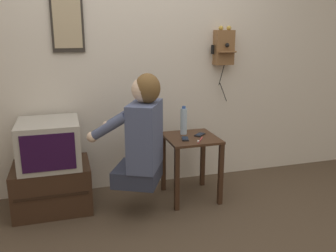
{
  "coord_description": "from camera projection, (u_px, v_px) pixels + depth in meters",
  "views": [
    {
      "loc": [
        -0.7,
        -2.13,
        1.53
      ],
      "look_at": [
        0.15,
        0.75,
        0.73
      ],
      "focal_mm": 38.0,
      "sensor_mm": 36.0,
      "label": 1
    }
  ],
  "objects": [
    {
      "name": "ground_plane",
      "position": [
        177.0,
        251.0,
        2.56
      ],
      "size": [
        14.0,
        14.0,
        0.0
      ],
      "primitive_type": "plane",
      "color": "#4C3D2D"
    },
    {
      "name": "wall_back",
      "position": [
        137.0,
        59.0,
        3.41
      ],
      "size": [
        6.8,
        0.05,
        2.55
      ],
      "color": "beige",
      "rests_on": "ground_plane"
    },
    {
      "name": "side_table",
      "position": [
        191.0,
        151.0,
        3.29
      ],
      "size": [
        0.46,
        0.48,
        0.6
      ],
      "color": "#422819",
      "rests_on": "ground_plane"
    },
    {
      "name": "person",
      "position": [
        142.0,
        134.0,
        2.93
      ],
      "size": [
        0.66,
        0.61,
        0.93
      ],
      "rotation": [
        0.0,
        0.0,
        1.11
      ],
      "color": "#2D3347",
      "rests_on": "ground_plane"
    },
    {
      "name": "tv_stand",
      "position": [
        53.0,
        186.0,
        3.14
      ],
      "size": [
        0.65,
        0.51,
        0.41
      ],
      "color": "#382316",
      "rests_on": "ground_plane"
    },
    {
      "name": "television",
      "position": [
        49.0,
        143.0,
        3.04
      ],
      "size": [
        0.5,
        0.53,
        0.39
      ],
      "color": "#ADA89E",
      "rests_on": "tv_stand"
    },
    {
      "name": "wall_phone_antique",
      "position": [
        224.0,
        47.0,
        3.55
      ],
      "size": [
        0.23,
        0.18,
        0.75
      ],
      "color": "brown"
    },
    {
      "name": "framed_picture",
      "position": [
        67.0,
        22.0,
        3.12
      ],
      "size": [
        0.28,
        0.03,
        0.52
      ],
      "color": "#2D2823"
    },
    {
      "name": "cell_phone_held",
      "position": [
        185.0,
        139.0,
        3.18
      ],
      "size": [
        0.09,
        0.14,
        0.01
      ],
      "rotation": [
        0.0,
        0.0,
        -0.26
      ],
      "color": "black",
      "rests_on": "side_table"
    },
    {
      "name": "cell_phone_spare",
      "position": [
        200.0,
        135.0,
        3.3
      ],
      "size": [
        0.13,
        0.13,
        0.01
      ],
      "rotation": [
        0.0,
        0.0,
        -0.82
      ],
      "color": "black",
      "rests_on": "side_table"
    },
    {
      "name": "water_bottle",
      "position": [
        184.0,
        121.0,
        3.32
      ],
      "size": [
        0.06,
        0.06,
        0.27
      ],
      "color": "#ADC6DB",
      "rests_on": "side_table"
    },
    {
      "name": "toothbrush",
      "position": [
        200.0,
        140.0,
        3.13
      ],
      "size": [
        0.11,
        0.15,
        0.02
      ],
      "rotation": [
        0.0,
        0.0,
        2.56
      ],
      "color": "#D83F4C",
      "rests_on": "side_table"
    }
  ]
}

